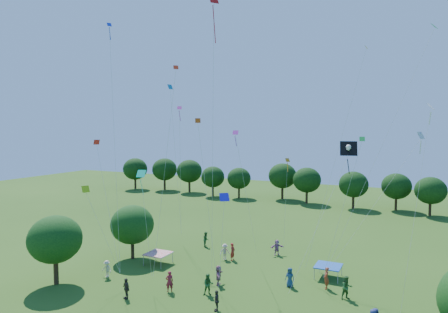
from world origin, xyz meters
TOP-DOWN VIEW (x-y plane):
  - near_tree_west at (-13.87, 10.08)m, footprint 4.44×4.44m
  - near_tree_north at (-12.28, 18.20)m, footprint 4.33×4.33m
  - treeline at (-1.73, 55.43)m, footprint 88.01×8.77m
  - tent_red_stripe at (-8.96, 17.90)m, footprint 2.20×2.20m
  - tent_blue at (6.58, 21.51)m, footprint 2.20×2.20m
  - crowd_person_1 at (-4.34, 12.88)m, footprint 0.74×0.73m
  - crowd_person_2 at (8.75, 17.64)m, footprint 1.01×0.91m
  - crowd_person_3 at (-3.71, 21.90)m, footprint 1.12×1.01m
  - crowd_person_4 at (-6.64, 10.34)m, footprint 1.04×0.78m
  - crowd_person_5 at (0.53, 25.54)m, footprint 1.50×1.35m
  - crowd_person_6 at (4.11, 18.06)m, footprint 0.83×0.50m
  - crowd_person_7 at (-2.92, 22.03)m, footprint 0.46×0.68m
  - crowd_person_8 at (-1.23, 13.70)m, footprint 0.95×0.83m
  - crowd_person_9 at (-11.06, 13.11)m, footprint 1.00×0.47m
  - crowd_person_10 at (0.61, 11.53)m, footprint 0.69×0.98m
  - crowd_person_11 at (-1.39, 15.83)m, footprint 0.99×1.65m
  - crowd_person_13 at (6.93, 18.95)m, footprint 0.54×0.73m
  - crowd_person_14 at (-7.51, 24.99)m, footprint 0.76×0.92m
  - pirate_kite at (8.44, 18.65)m, footprint 3.92×5.55m
  - red_high_kite at (-2.03, 16.23)m, footprint 0.76×1.42m
  - small_kite_0 at (-2.22, 14.65)m, footprint 1.72×0.51m
  - small_kite_1 at (7.62, 22.29)m, footprint 4.13×4.45m
  - small_kite_2 at (-10.52, 10.74)m, footprint 2.66×1.50m
  - small_kite_3 at (8.77, 18.68)m, footprint 2.83×1.28m
  - small_kite_4 at (0.66, 12.60)m, footprint 0.83×1.14m
  - small_kite_5 at (-1.13, 19.63)m, footprint 1.36×2.87m
  - small_kite_6 at (12.53, 21.99)m, footprint 6.98×5.21m
  - small_kite_7 at (-11.33, 24.31)m, footprint 1.65×0.66m
  - small_kite_8 at (-4.29, 12.88)m, footprint 1.83×1.38m
  - small_kite_9 at (-12.63, 14.35)m, footprint 5.74×3.67m
  - small_kite_10 at (2.36, 22.70)m, footprint 0.84×1.26m
  - small_kite_11 at (12.34, 22.12)m, footprint 7.70×5.45m
  - small_kite_12 at (-11.02, 14.23)m, footprint 3.87×3.67m
  - small_kite_13 at (-9.62, 23.08)m, footprint 1.40×2.20m
  - small_kite_14 at (13.82, 17.77)m, footprint 1.71×4.96m
  - small_kite_15 at (-6.60, 12.48)m, footprint 1.50×0.62m

SIDE VIEW (x-z plane):
  - crowd_person_9 at x=-11.06m, z-range 0.00..1.51m
  - crowd_person_10 at x=0.61m, z-range 0.00..1.52m
  - crowd_person_5 at x=0.53m, z-range 0.00..1.60m
  - crowd_person_6 at x=4.11m, z-range 0.00..1.61m
  - crowd_person_3 at x=-3.71m, z-range 0.00..1.61m
  - crowd_person_4 at x=-6.64m, z-range 0.00..1.61m
  - crowd_person_14 at x=-7.51m, z-range 0.00..1.64m
  - crowd_person_11 at x=-1.39m, z-range 0.00..1.67m
  - crowd_person_8 at x=-1.23m, z-range 0.00..1.69m
  - crowd_person_1 at x=-4.34m, z-range 0.00..1.70m
  - crowd_person_7 at x=-2.92m, z-range 0.00..1.74m
  - crowd_person_13 at x=6.93m, z-range 0.00..1.79m
  - crowd_person_2 at x=8.75m, z-range 0.00..1.81m
  - tent_red_stripe at x=-8.96m, z-range 0.49..1.59m
  - tent_blue at x=6.58m, z-range 0.49..1.59m
  - near_tree_north at x=-12.28m, z-range 0.76..6.18m
  - near_tree_west at x=-13.87m, z-range 0.91..6.76m
  - treeline at x=-1.73m, z-range 0.70..7.48m
  - small_kite_2 at x=-10.52m, z-range 3.74..10.94m
  - small_kite_4 at x=0.66m, z-range 3.94..11.03m
  - small_kite_10 at x=2.36m, z-range 3.75..12.82m
  - small_kite_15 at x=-6.60m, z-range 4.38..12.86m
  - small_kite_3 at x=8.77m, z-range 3.80..15.01m
  - small_kite_9 at x=-12.63m, z-range 4.23..15.02m
  - small_kite_5 at x=-1.13m, z-range 4.65..16.31m
  - small_kite_0 at x=-2.22m, z-range 4.15..16.81m
  - small_kite_6 at x=12.53m, z-range 4.94..16.51m
  - pirate_kite at x=8.44m, z-range 6.05..16.89m
  - small_kite_13 at x=-9.62m, z-range 4.95..19.12m
  - small_kite_14 at x=13.82m, z-range 5.55..19.20m
  - small_kite_8 at x=-4.29m, z-range 4.18..20.93m
  - small_kite_1 at x=7.62m, z-range 3.86..22.90m
  - small_kite_7 at x=-11.33m, z-range 5.94..22.65m
  - small_kite_12 at x=-11.02m, z-range 5.25..26.63m
  - small_kite_11 at x=12.34m, z-range 5.99..26.26m
  - red_high_kite at x=-2.03m, z-range 8.30..30.97m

